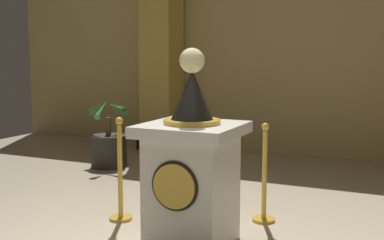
% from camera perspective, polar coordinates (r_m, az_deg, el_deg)
% --- Properties ---
extents(back_wall, '(11.70, 0.16, 4.19)m').
position_cam_1_polar(back_wall, '(8.76, 12.25, 9.78)').
color(back_wall, tan).
rests_on(back_wall, ground_plane).
extents(pedestal_clock, '(0.85, 0.85, 1.77)m').
position_cam_1_polar(pedestal_clock, '(4.50, -0.02, -5.75)').
color(pedestal_clock, silver).
rests_on(pedestal_clock, ground_plane).
extents(stanchion_near, '(0.24, 0.24, 1.02)m').
position_cam_1_polar(stanchion_near, '(5.26, 8.18, -7.55)').
color(stanchion_near, gold).
rests_on(stanchion_near, ground_plane).
extents(stanchion_far, '(0.24, 0.24, 1.08)m').
position_cam_1_polar(stanchion_far, '(5.29, -8.13, -7.17)').
color(stanchion_far, gold).
rests_on(stanchion_far, ground_plane).
extents(velvet_rope, '(1.01, 1.00, 0.22)m').
position_cam_1_polar(velvet_rope, '(5.13, -0.01, -2.91)').
color(velvet_rope, black).
extents(column_left, '(0.73, 0.73, 4.03)m').
position_cam_1_polar(column_left, '(9.19, -3.48, 9.20)').
color(column_left, black).
rests_on(column_left, ground_plane).
extents(potted_palm_left, '(0.80, 0.78, 1.08)m').
position_cam_1_polar(potted_palm_left, '(7.82, -9.40, -2.97)').
color(potted_palm_left, '#2D2823').
rests_on(potted_palm_left, ground_plane).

